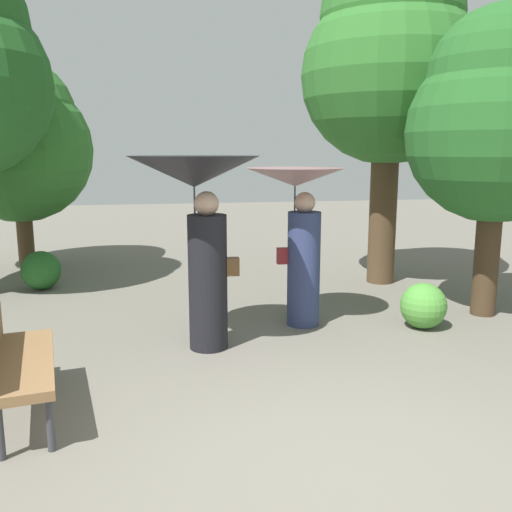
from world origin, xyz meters
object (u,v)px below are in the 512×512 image
Objects in this scene: tree_near_right at (390,58)px; tree_mid_right at (498,116)px; person_left at (198,206)px; tree_near_left at (18,139)px; person_right at (299,217)px; park_bench at (14,358)px.

tree_near_right is 2.35m from tree_mid_right.
tree_near_left is (-2.87, 4.89, 0.79)m from person_left.
tree_near_left is (-4.15, 4.26, 1.02)m from person_right.
tree_mid_right reaches higher than person_left.
person_left is at bearing 123.92° from person_right.
person_left is 0.55× the size of tree_near_left.
tree_near_right is (3.26, 2.63, 2.01)m from person_left.
person_left reaches higher than park_bench.
tree_near_left is (-1.22, 6.25, 1.89)m from park_bench.
person_left is 2.40m from park_bench.
park_bench is 7.05m from tree_near_right.
tree_mid_right is (5.52, 1.97, 2.10)m from park_bench.
tree_near_right is at bearing 106.93° from tree_mid_right.
person_left is 5.72m from tree_near_left.
park_bench is (-2.93, -1.99, -0.87)m from person_right.
tree_mid_right is (0.62, -2.03, -1.01)m from tree_near_right.
person_left is at bearing -59.60° from tree_near_left.
tree_mid_right is (2.59, -0.03, 1.23)m from person_right.
tree_mid_right reaches higher than park_bench.
person_left is 1.45m from person_right.
park_bench is 0.41× the size of tree_near_left.
person_right is 6.04m from tree_near_left.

